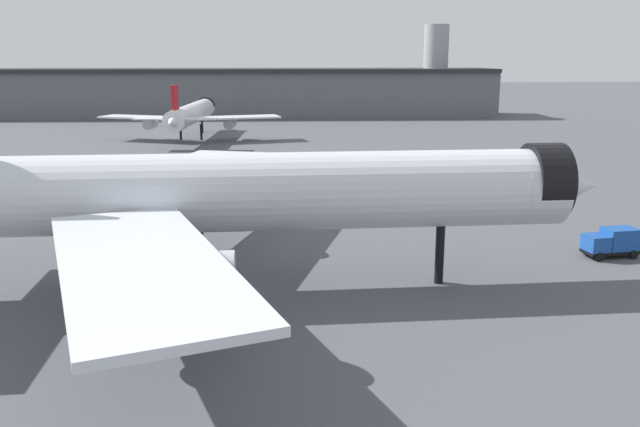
{
  "coord_description": "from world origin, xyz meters",
  "views": [
    {
      "loc": [
        2.89,
        -54.77,
        20.18
      ],
      "look_at": [
        8.28,
        0.74,
        6.75
      ],
      "focal_mm": 36.91,
      "sensor_mm": 36.0,
      "label": 1
    }
  ],
  "objects_px": {
    "airliner_near_gate": "(224,194)",
    "baggage_tug_wing": "(87,201)",
    "service_truck_front": "(612,242)",
    "airliner_far_taxiway": "(192,114)"
  },
  "relations": [
    {
      "from": "airliner_near_gate",
      "to": "service_truck_front",
      "type": "bearing_deg",
      "value": 8.99
    },
    {
      "from": "airliner_near_gate",
      "to": "baggage_tug_wing",
      "type": "relative_size",
      "value": 18.9
    },
    {
      "from": "airliner_far_taxiway",
      "to": "baggage_tug_wing",
      "type": "relative_size",
      "value": 13.85
    },
    {
      "from": "airliner_near_gate",
      "to": "service_truck_front",
      "type": "relative_size",
      "value": 11.69
    },
    {
      "from": "airliner_near_gate",
      "to": "baggage_tug_wing",
      "type": "bearing_deg",
      "value": 120.9
    },
    {
      "from": "service_truck_front",
      "to": "baggage_tug_wing",
      "type": "distance_m",
      "value": 65.3
    },
    {
      "from": "airliner_near_gate",
      "to": "baggage_tug_wing",
      "type": "xyz_separation_m",
      "value": [
        -20.13,
        33.89,
        -7.66
      ]
    },
    {
      "from": "airliner_near_gate",
      "to": "airliner_far_taxiway",
      "type": "bearing_deg",
      "value": 96.9
    },
    {
      "from": "service_truck_front",
      "to": "baggage_tug_wing",
      "type": "xyz_separation_m",
      "value": [
        -59.05,
        27.87,
        -0.62
      ]
    },
    {
      "from": "airliner_near_gate",
      "to": "airliner_far_taxiway",
      "type": "distance_m",
      "value": 110.58
    }
  ]
}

